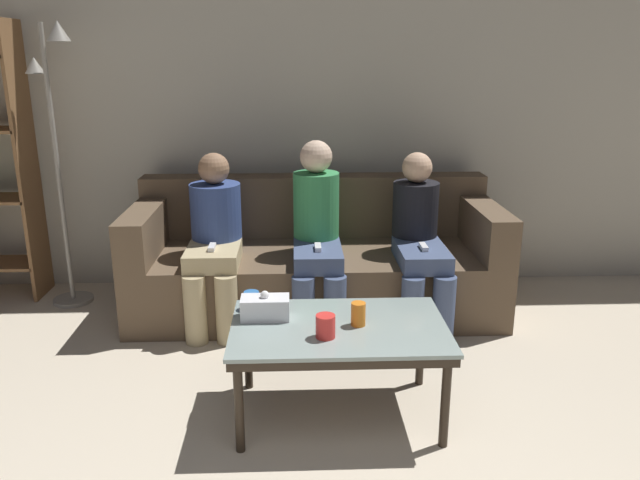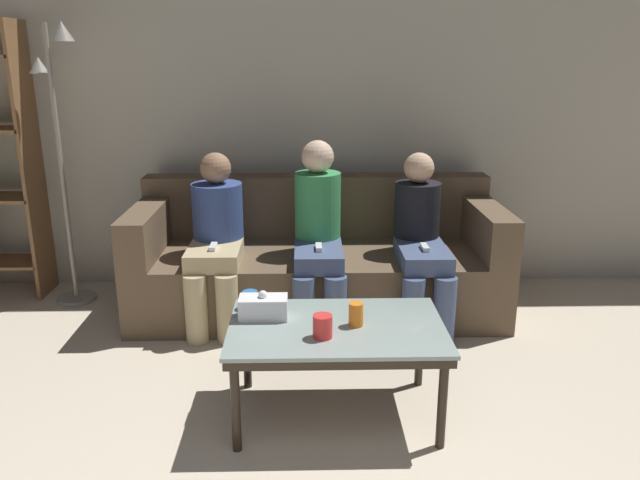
{
  "view_description": "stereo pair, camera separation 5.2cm",
  "coord_description": "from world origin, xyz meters",
  "px_view_note": "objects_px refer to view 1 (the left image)",
  "views": [
    {
      "loc": [
        -0.13,
        -0.65,
        1.61
      ],
      "look_at": [
        0.0,
        2.52,
        0.66
      ],
      "focal_mm": 35.0,
      "sensor_mm": 36.0,
      "label": 1
    },
    {
      "loc": [
        -0.08,
        -0.65,
        1.61
      ],
      "look_at": [
        0.0,
        2.52,
        0.66
      ],
      "focal_mm": 35.0,
      "sensor_mm": 36.0,
      "label": 2
    }
  ],
  "objects_px": {
    "cup_far_center": "(252,300)",
    "seated_person_mid_right": "(419,238)",
    "coffee_table": "(339,334)",
    "cup_near_left": "(358,314)",
    "tissue_box": "(265,307)",
    "seated_person_mid_left": "(317,232)",
    "standing_lamp": "(57,137)",
    "cup_near_right": "(325,326)",
    "seated_person_left_end": "(215,236)",
    "couch": "(316,263)"
  },
  "relations": [
    {
      "from": "cup_far_center",
      "to": "seated_person_mid_right",
      "type": "relative_size",
      "value": 0.08
    },
    {
      "from": "coffee_table",
      "to": "cup_near_left",
      "type": "xyz_separation_m",
      "value": [
        0.09,
        -0.0,
        0.1
      ]
    },
    {
      "from": "tissue_box",
      "to": "seated_person_mid_left",
      "type": "xyz_separation_m",
      "value": [
        0.27,
        0.98,
        0.08
      ]
    },
    {
      "from": "cup_near_left",
      "to": "standing_lamp",
      "type": "bearing_deg",
      "value": 140.31
    },
    {
      "from": "cup_far_center",
      "to": "standing_lamp",
      "type": "distance_m",
      "value": 1.9
    },
    {
      "from": "cup_near_right",
      "to": "seated_person_left_end",
      "type": "xyz_separation_m",
      "value": [
        -0.61,
        1.21,
        0.05
      ]
    },
    {
      "from": "cup_near_left",
      "to": "seated_person_mid_left",
      "type": "height_order",
      "value": "seated_person_mid_left"
    },
    {
      "from": "seated_person_left_end",
      "to": "seated_person_mid_left",
      "type": "xyz_separation_m",
      "value": [
        0.62,
        -0.01,
        0.03
      ]
    },
    {
      "from": "couch",
      "to": "standing_lamp",
      "type": "xyz_separation_m",
      "value": [
        -1.62,
        0.15,
        0.81
      ]
    },
    {
      "from": "cup_near_left",
      "to": "seated_person_left_end",
      "type": "xyz_separation_m",
      "value": [
        -0.76,
        1.09,
        0.05
      ]
    },
    {
      "from": "cup_near_right",
      "to": "seated_person_mid_right",
      "type": "distance_m",
      "value": 1.33
    },
    {
      "from": "cup_near_left",
      "to": "seated_person_left_end",
      "type": "relative_size",
      "value": 0.1
    },
    {
      "from": "coffee_table",
      "to": "seated_person_mid_right",
      "type": "xyz_separation_m",
      "value": [
        0.56,
        1.05,
        0.13
      ]
    },
    {
      "from": "seated_person_left_end",
      "to": "tissue_box",
      "type": "bearing_deg",
      "value": -70.85
    },
    {
      "from": "tissue_box",
      "to": "seated_person_mid_right",
      "type": "bearing_deg",
      "value": 47.23
    },
    {
      "from": "coffee_table",
      "to": "tissue_box",
      "type": "relative_size",
      "value": 4.37
    },
    {
      "from": "tissue_box",
      "to": "seated_person_mid_left",
      "type": "height_order",
      "value": "seated_person_mid_left"
    },
    {
      "from": "couch",
      "to": "standing_lamp",
      "type": "bearing_deg",
      "value": 174.65
    },
    {
      "from": "standing_lamp",
      "to": "cup_near_right",
      "type": "bearing_deg",
      "value": -44.45
    },
    {
      "from": "cup_near_right",
      "to": "standing_lamp",
      "type": "bearing_deg",
      "value": 135.55
    },
    {
      "from": "coffee_table",
      "to": "seated_person_mid_right",
      "type": "height_order",
      "value": "seated_person_mid_right"
    },
    {
      "from": "standing_lamp",
      "to": "coffee_table",
      "type": "bearing_deg",
      "value": -41.0
    },
    {
      "from": "cup_near_left",
      "to": "seated_person_mid_right",
      "type": "distance_m",
      "value": 1.16
    },
    {
      "from": "coffee_table",
      "to": "seated_person_left_end",
      "type": "height_order",
      "value": "seated_person_left_end"
    },
    {
      "from": "couch",
      "to": "tissue_box",
      "type": "bearing_deg",
      "value": -102.58
    },
    {
      "from": "tissue_box",
      "to": "coffee_table",
      "type": "bearing_deg",
      "value": -15.47
    },
    {
      "from": "cup_far_center",
      "to": "tissue_box",
      "type": "bearing_deg",
      "value": -58.1
    },
    {
      "from": "couch",
      "to": "seated_person_mid_right",
      "type": "relative_size",
      "value": 2.23
    },
    {
      "from": "cup_near_left",
      "to": "seated_person_mid_right",
      "type": "relative_size",
      "value": 0.1
    },
    {
      "from": "seated_person_mid_left",
      "to": "cup_near_left",
      "type": "bearing_deg",
      "value": -82.41
    },
    {
      "from": "couch",
      "to": "seated_person_mid_left",
      "type": "height_order",
      "value": "seated_person_mid_left"
    },
    {
      "from": "cup_near_left",
      "to": "seated_person_mid_right",
      "type": "height_order",
      "value": "seated_person_mid_right"
    },
    {
      "from": "tissue_box",
      "to": "seated_person_left_end",
      "type": "height_order",
      "value": "seated_person_left_end"
    },
    {
      "from": "tissue_box",
      "to": "seated_person_mid_right",
      "type": "distance_m",
      "value": 1.31
    },
    {
      "from": "cup_near_right",
      "to": "standing_lamp",
      "type": "relative_size",
      "value": 0.06
    },
    {
      "from": "cup_near_right",
      "to": "seated_person_left_end",
      "type": "bearing_deg",
      "value": 116.76
    },
    {
      "from": "coffee_table",
      "to": "standing_lamp",
      "type": "distance_m",
      "value": 2.34
    },
    {
      "from": "cup_near_right",
      "to": "seated_person_mid_right",
      "type": "xyz_separation_m",
      "value": [
        0.63,
        1.18,
        0.04
      ]
    },
    {
      "from": "cup_near_right",
      "to": "seated_person_left_end",
      "type": "relative_size",
      "value": 0.1
    },
    {
      "from": "cup_near_right",
      "to": "seated_person_mid_right",
      "type": "relative_size",
      "value": 0.1
    },
    {
      "from": "cup_far_center",
      "to": "seated_person_mid_left",
      "type": "bearing_deg",
      "value": 68.65
    },
    {
      "from": "couch",
      "to": "standing_lamp",
      "type": "relative_size",
      "value": 1.28
    },
    {
      "from": "standing_lamp",
      "to": "seated_person_mid_left",
      "type": "xyz_separation_m",
      "value": [
        1.62,
        -0.39,
        -0.53
      ]
    },
    {
      "from": "couch",
      "to": "cup_far_center",
      "type": "distance_m",
      "value": 1.17
    },
    {
      "from": "cup_near_right",
      "to": "standing_lamp",
      "type": "distance_m",
      "value": 2.34
    },
    {
      "from": "coffee_table",
      "to": "cup_near_left",
      "type": "relative_size",
      "value": 9.04
    },
    {
      "from": "cup_near_left",
      "to": "tissue_box",
      "type": "height_order",
      "value": "tissue_box"
    },
    {
      "from": "cup_near_left",
      "to": "cup_far_center",
      "type": "distance_m",
      "value": 0.53
    },
    {
      "from": "coffee_table",
      "to": "tissue_box",
      "type": "height_order",
      "value": "tissue_box"
    },
    {
      "from": "coffee_table",
      "to": "standing_lamp",
      "type": "height_order",
      "value": "standing_lamp"
    }
  ]
}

